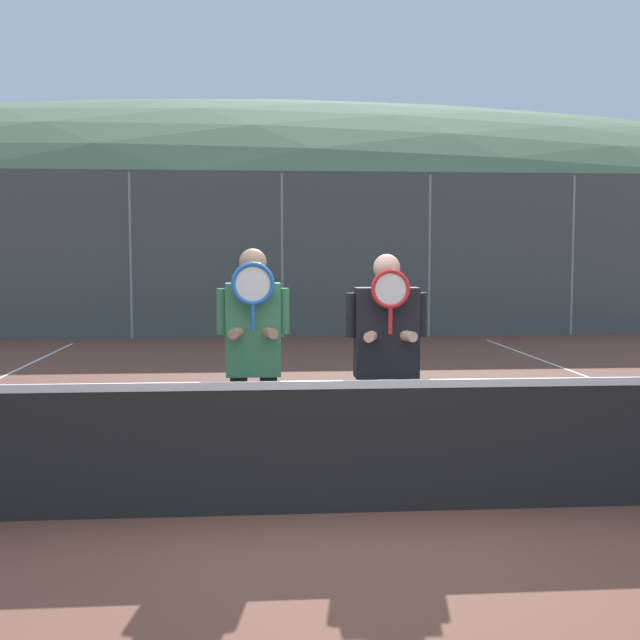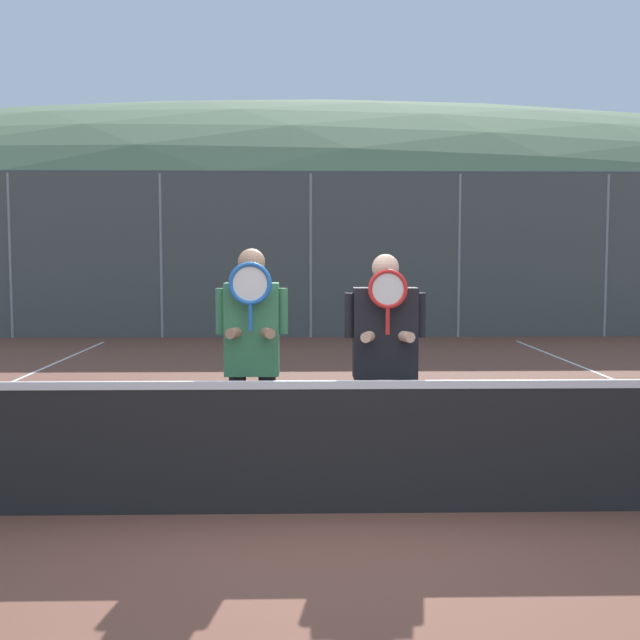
# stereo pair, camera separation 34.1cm
# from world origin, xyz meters

# --- Properties ---
(ground_plane) EXTENTS (120.00, 120.00, 0.00)m
(ground_plane) POSITION_xyz_m (0.00, 0.00, 0.00)
(ground_plane) COLOR brown
(hill_distant) EXTENTS (135.32, 75.18, 26.31)m
(hill_distant) POSITION_xyz_m (0.00, 63.71, 0.00)
(hill_distant) COLOR #5B7551
(hill_distant) RESTS_ON ground_plane
(clubhouse_building) EXTENTS (20.55, 5.50, 4.07)m
(clubhouse_building) POSITION_xyz_m (1.80, 19.44, 2.06)
(clubhouse_building) COLOR beige
(clubhouse_building) RESTS_ON ground_plane
(fence_back) EXTENTS (19.37, 0.06, 3.52)m
(fence_back) POSITION_xyz_m (0.00, 11.96, 1.76)
(fence_back) COLOR gray
(fence_back) RESTS_ON ground_plane
(tennis_net) EXTENTS (11.43, 0.09, 1.02)m
(tennis_net) POSITION_xyz_m (0.00, 0.00, 0.47)
(tennis_net) COLOR gray
(tennis_net) RESTS_ON ground_plane
(player_leftmost) EXTENTS (0.54, 0.34, 1.82)m
(player_leftmost) POSITION_xyz_m (-0.57, 0.58, 1.06)
(player_leftmost) COLOR black
(player_leftmost) RESTS_ON ground_plane
(player_center_left) EXTENTS (0.61, 0.34, 1.78)m
(player_center_left) POSITION_xyz_m (0.43, 0.55, 1.05)
(player_center_left) COLOR #56565B
(player_center_left) RESTS_ON ground_plane
(car_far_left) EXTENTS (4.40, 2.03, 1.76)m
(car_far_left) POSITION_xyz_m (-5.79, 13.97, 0.90)
(car_far_left) COLOR navy
(car_far_left) RESTS_ON ground_plane
(car_left_of_center) EXTENTS (4.62, 1.94, 1.81)m
(car_left_of_center) POSITION_xyz_m (-0.44, 14.56, 0.92)
(car_left_of_center) COLOR maroon
(car_left_of_center) RESTS_ON ground_plane
(car_center) EXTENTS (4.20, 1.99, 1.90)m
(car_center) POSITION_xyz_m (4.81, 14.20, 0.96)
(car_center) COLOR slate
(car_center) RESTS_ON ground_plane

